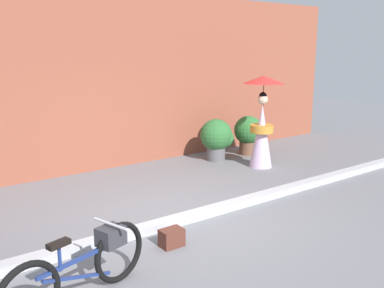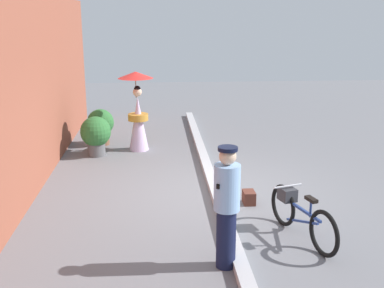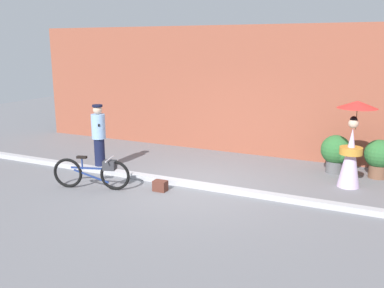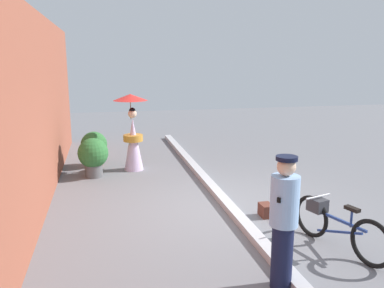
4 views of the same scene
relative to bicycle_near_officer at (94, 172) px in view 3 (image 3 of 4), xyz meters
name	(u,v)px [view 3 (image 3 of 4)]	position (x,y,z in m)	size (l,w,h in m)	color
ground_plane	(194,187)	(1.92, 1.03, -0.38)	(30.00, 30.00, 0.00)	slate
building_wall	(246,90)	(1.92, 4.53, 1.43)	(14.00, 0.40, 3.61)	brown
sidewalk_curb	(194,184)	(1.92, 1.03, -0.32)	(14.00, 0.20, 0.12)	#B2B2B7
bicycle_near_officer	(94,172)	(0.00, 0.00, 0.00)	(1.69, 0.63, 0.73)	black
person_officer	(99,136)	(-0.78, 1.22, 0.50)	(0.34, 0.34, 1.66)	#141938
person_with_parasol	(352,143)	(5.02, 2.55, 0.61)	(0.85, 0.85, 1.92)	silver
potted_plant_by_door	(380,157)	(5.58, 3.50, 0.14)	(0.69, 0.68, 0.92)	brown
potted_plant_small	(336,152)	(4.60, 3.51, 0.15)	(0.73, 0.71, 0.94)	#59595B
backpack_on_pavement	(160,186)	(1.37, 0.49, -0.26)	(0.29, 0.20, 0.23)	#592D23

